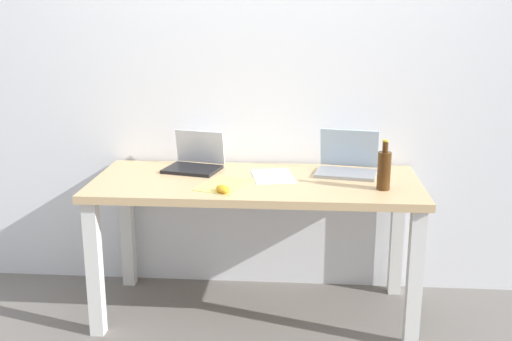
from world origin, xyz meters
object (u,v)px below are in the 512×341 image
object	(u,v)px
laptop_right	(347,164)
computer_mouse	(223,189)
desk	(256,199)
laptop_left	(195,162)
beer_bottle	(384,170)

from	to	relation	value
laptop_right	computer_mouse	xyz separation A→B (m)	(-0.62, -0.40, -0.03)
desk	laptop_right	world-z (taller)	laptop_right
laptop_left	computer_mouse	xyz separation A→B (m)	(0.21, -0.42, -0.03)
laptop_right	beer_bottle	size ratio (longest dim) A/B	1.41
desk	laptop_left	bearing A→B (deg)	152.14
beer_bottle	computer_mouse	bearing A→B (deg)	-172.04
laptop_left	beer_bottle	distance (m)	1.04
computer_mouse	laptop_right	bearing A→B (deg)	4.16
laptop_right	beer_bottle	xyz separation A→B (m)	(0.16, -0.29, 0.05)
computer_mouse	desk	bearing A→B (deg)	29.92
desk	laptop_right	distance (m)	0.53
laptop_right	laptop_left	bearing A→B (deg)	178.54
laptop_left	laptop_right	distance (m)	0.83
desk	laptop_left	distance (m)	0.43
laptop_right	computer_mouse	distance (m)	0.74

